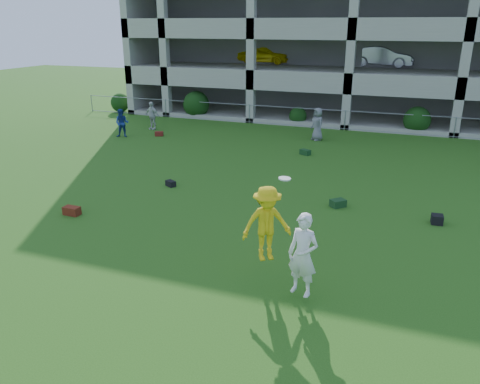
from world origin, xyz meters
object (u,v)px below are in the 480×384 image
at_px(parking_garage, 368,23).
at_px(bystander_a, 122,123).
at_px(bystander_c, 317,124).
at_px(crate_d, 437,219).
at_px(frisbee_contest, 277,232).
at_px(bystander_b, 152,116).

bearing_deg(parking_garage, bystander_a, -127.47).
height_order(bystander_a, bystander_c, bystander_c).
xyz_separation_m(crate_d, frisbee_contest, (-3.81, -5.26, 1.22)).
bearing_deg(frisbee_contest, crate_d, 54.12).
relative_size(bystander_c, frisbee_contest, 0.65).
height_order(bystander_a, frisbee_contest, frisbee_contest).
xyz_separation_m(bystander_c, parking_garage, (1.04, 11.77, 5.14)).
relative_size(crate_d, frisbee_contest, 0.13).
xyz_separation_m(bystander_c, crate_d, (5.86, -9.92, -0.73)).
xyz_separation_m(bystander_a, bystander_c, (10.32, 3.05, 0.09)).
height_order(bystander_b, bystander_c, bystander_c).
relative_size(bystander_b, frisbee_contest, 0.62).
relative_size(bystander_b, crate_d, 4.73).
height_order(bystander_b, frisbee_contest, frisbee_contest).
bearing_deg(bystander_a, bystander_c, -1.35).
xyz_separation_m(bystander_a, crate_d, (16.19, -6.87, -0.63)).
bearing_deg(parking_garage, bystander_b, -131.04).
xyz_separation_m(bystander_b, frisbee_contest, (11.86, -14.49, 0.55)).
height_order(bystander_a, bystander_b, bystander_b).
bearing_deg(frisbee_contest, bystander_a, 135.58).
bearing_deg(bystander_a, crate_d, -40.80).
distance_m(frisbee_contest, parking_garage, 27.36).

